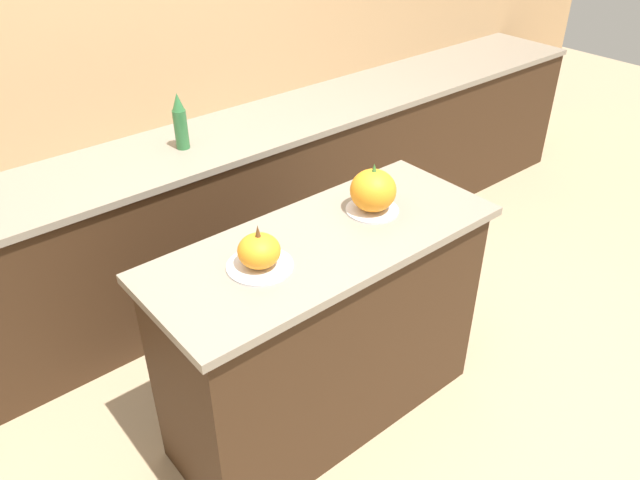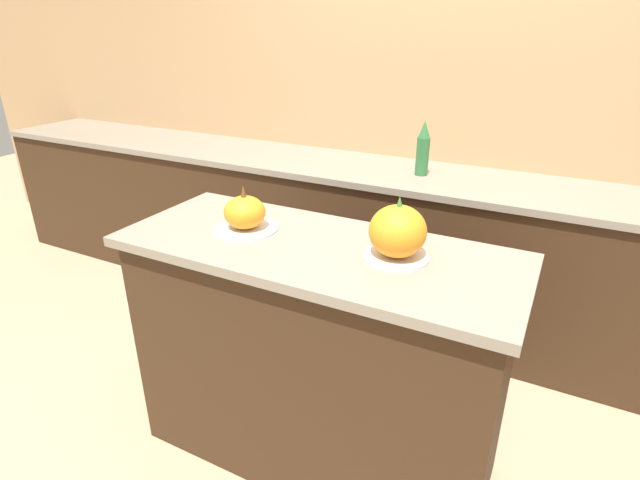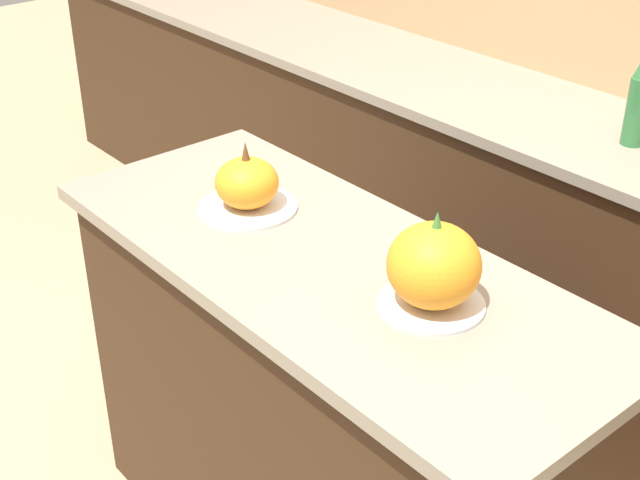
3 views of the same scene
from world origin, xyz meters
name	(u,v)px [view 2 (image 2 of 3)]	position (x,y,z in m)	size (l,w,h in m)	color
ground_plane	(316,450)	(0.00, 0.00, 0.00)	(12.00, 12.00, 0.00)	tan
wall_back	(438,99)	(0.00, 1.47, 1.25)	(8.00, 0.06, 2.50)	tan
kitchen_island	(316,358)	(0.00, 0.00, 0.47)	(1.41, 0.57, 0.94)	#382314
back_counter	(410,250)	(0.00, 1.14, 0.45)	(6.00, 0.60, 0.90)	#382314
pumpkin_cake_left	(245,214)	(-0.29, 0.01, 1.00)	(0.24, 0.24, 0.17)	silver
pumpkin_cake_right	(398,233)	(0.28, 0.04, 1.03)	(0.21, 0.21, 0.21)	silver
bottle_tall	(423,149)	(0.03, 1.13, 1.04)	(0.07, 0.07, 0.28)	#2D6B38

